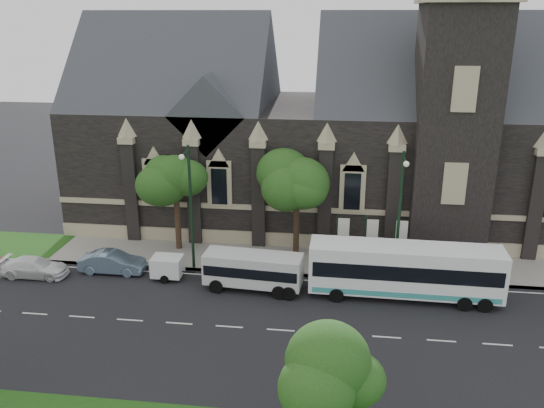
% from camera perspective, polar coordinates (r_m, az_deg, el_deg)
% --- Properties ---
extents(ground, '(160.00, 160.00, 0.00)m').
position_cam_1_polar(ground, '(33.31, -4.38, -12.37)').
color(ground, black).
rests_on(ground, ground).
extents(sidewalk, '(80.00, 5.00, 0.15)m').
position_cam_1_polar(sidewalk, '(41.56, -1.82, -5.54)').
color(sidewalk, gray).
rests_on(sidewalk, ground).
extents(museum, '(40.00, 17.70, 29.90)m').
position_cam_1_polar(museum, '(47.53, 5.99, 7.76)').
color(museum, black).
rests_on(museum, ground).
extents(tree_park_east, '(3.40, 3.40, 6.28)m').
position_cam_1_polar(tree_park_east, '(22.44, 6.63, -15.53)').
color(tree_park_east, black).
rests_on(tree_park_east, ground).
extents(tree_walk_right, '(4.08, 4.08, 7.80)m').
position_cam_1_polar(tree_walk_right, '(40.33, 2.88, 2.39)').
color(tree_walk_right, black).
rests_on(tree_walk_right, ground).
extents(tree_walk_left, '(3.91, 3.91, 7.64)m').
position_cam_1_polar(tree_walk_left, '(41.94, -9.50, 2.68)').
color(tree_walk_left, black).
rests_on(tree_walk_left, ground).
extents(street_lamp_near, '(0.36, 1.88, 9.00)m').
position_cam_1_polar(street_lamp_near, '(37.23, 12.91, -0.65)').
color(street_lamp_near, black).
rests_on(street_lamp_near, ground).
extents(street_lamp_mid, '(0.36, 1.88, 9.00)m').
position_cam_1_polar(street_lamp_mid, '(38.33, -8.37, 0.21)').
color(street_lamp_mid, black).
rests_on(street_lamp_mid, ground).
extents(banner_flag_left, '(0.90, 0.10, 4.00)m').
position_cam_1_polar(banner_flag_left, '(39.75, 7.04, -3.23)').
color(banner_flag_left, black).
rests_on(banner_flag_left, ground).
extents(banner_flag_center, '(0.90, 0.10, 4.00)m').
position_cam_1_polar(banner_flag_center, '(39.82, 9.92, -3.34)').
color(banner_flag_center, black).
rests_on(banner_flag_center, ground).
extents(banner_flag_right, '(0.90, 0.10, 4.00)m').
position_cam_1_polar(banner_flag_right, '(39.99, 12.79, -3.44)').
color(banner_flag_right, black).
rests_on(banner_flag_right, ground).
extents(tour_coach, '(12.02, 2.96, 3.49)m').
position_cam_1_polar(tour_coach, '(36.48, 13.40, -6.55)').
color(tour_coach, white).
rests_on(tour_coach, ground).
extents(shuttle_bus, '(6.53, 2.74, 2.46)m').
position_cam_1_polar(shuttle_bus, '(36.71, -1.90, -6.65)').
color(shuttle_bus, silver).
rests_on(shuttle_bus, ground).
extents(box_trailer, '(2.96, 1.74, 1.58)m').
position_cam_1_polar(box_trailer, '(39.01, -10.62, -6.25)').
color(box_trailer, silver).
rests_on(box_trailer, ground).
extents(sedan, '(4.58, 1.62, 1.51)m').
position_cam_1_polar(sedan, '(40.83, -15.96, -5.73)').
color(sedan, slate).
rests_on(sedan, ground).
extents(car_far_white, '(4.60, 1.93, 1.33)m').
position_cam_1_polar(car_far_white, '(42.06, -23.02, -5.95)').
color(car_far_white, white).
rests_on(car_far_white, ground).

